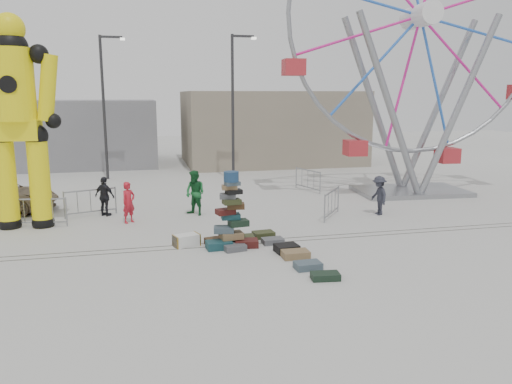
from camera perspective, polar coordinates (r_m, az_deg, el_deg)
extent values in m
plane|color=#9E9E99|center=(15.52, -4.67, -6.90)|extent=(90.00, 90.00, 0.00)
cube|color=#47443F|center=(16.08, -4.99, -6.24)|extent=(40.00, 0.04, 0.01)
cube|color=#47443F|center=(16.46, -5.19, -5.84)|extent=(40.00, 0.04, 0.01)
cube|color=gray|center=(35.87, 1.63, 7.42)|extent=(12.00, 8.00, 5.00)
cube|color=gray|center=(36.90, -19.27, 6.44)|extent=(10.00, 8.00, 4.40)
cylinder|color=#2D2D30|center=(28.09, -2.67, 9.47)|extent=(0.16, 0.16, 8.00)
cube|color=#2D2D30|center=(28.37, -1.50, 17.38)|extent=(1.20, 0.15, 0.12)
cube|color=silver|center=(28.49, -0.26, 17.15)|extent=(0.25, 0.25, 0.12)
cylinder|color=#2D2D30|center=(29.68, -16.99, 9.09)|extent=(0.16, 0.16, 8.00)
cube|color=#2D2D30|center=(29.80, -16.23, 16.66)|extent=(1.20, 0.15, 0.12)
cube|color=silver|center=(29.77, -15.02, 16.53)|extent=(0.25, 0.25, 0.12)
cube|color=#184249|center=(15.83, -4.25, -6.05)|extent=(0.83, 0.60, 0.26)
cube|color=#491613|center=(16.00, -1.10, -5.87)|extent=(0.80, 0.60, 0.24)
cube|color=#442B16|center=(16.30, -4.56, -5.62)|extent=(0.78, 0.62, 0.22)
cube|color=#343A1D|center=(16.46, -1.50, -5.38)|extent=(0.74, 0.53, 0.24)
cube|color=#55575C|center=(15.64, -2.45, -6.35)|extent=(0.74, 0.56, 0.20)
cube|color=black|center=(16.56, -3.15, -5.33)|extent=(0.69, 0.50, 0.22)
cube|color=olive|center=(15.98, -2.79, -4.98)|extent=(0.74, 0.54, 0.22)
cube|color=#445661|center=(15.90, -3.69, -4.29)|extent=(0.70, 0.54, 0.20)
cube|color=black|center=(15.89, -2.02, -3.55)|extent=(0.66, 0.50, 0.20)
cube|color=#184249|center=(15.96, -2.91, -2.79)|extent=(0.61, 0.41, 0.18)
cube|color=#491613|center=(15.84, -3.51, -2.25)|extent=(0.65, 0.53, 0.18)
cube|color=#442B16|center=(15.82, -2.33, -1.60)|extent=(0.59, 0.45, 0.18)
cube|color=#343A1D|center=(15.66, -2.79, -1.10)|extent=(0.59, 0.44, 0.16)
cube|color=#55575C|center=(15.73, -3.24, -0.46)|extent=(0.57, 0.45, 0.16)
cube|color=black|center=(15.66, -2.55, 0.04)|extent=(0.54, 0.41, 0.14)
cube|color=olive|center=(15.66, -3.05, 0.55)|extent=(0.49, 0.35, 0.14)
cube|color=#445661|center=(15.57, -2.72, 0.97)|extent=(0.50, 0.38, 0.12)
cylinder|color=navy|center=(15.56, -2.85, 1.78)|extent=(0.47, 0.47, 0.32)
sphere|color=black|center=(20.29, -26.28, -3.27)|extent=(0.79, 0.79, 0.79)
cylinder|color=#FBEA0D|center=(19.99, -26.65, 0.94)|extent=(0.73, 0.73, 3.34)
sphere|color=black|center=(19.80, -27.07, 5.70)|extent=(0.83, 0.83, 0.83)
sphere|color=black|center=(19.97, -23.13, -3.22)|extent=(0.79, 0.79, 0.79)
cylinder|color=#FBEA0D|center=(19.68, -23.47, 1.06)|extent=(0.73, 0.73, 3.34)
sphere|color=black|center=(19.48, -23.84, 5.90)|extent=(0.83, 0.83, 0.83)
cube|color=#FBEA0D|center=(19.62, -25.52, 6.40)|extent=(1.52, 0.94, 0.73)
cylinder|color=#FBEA0D|center=(19.59, -25.90, 10.96)|extent=(1.36, 1.36, 2.50)
sphere|color=black|center=(19.65, -26.22, 14.61)|extent=(1.15, 1.15, 1.15)
sphere|color=#FBEA0D|center=(19.71, -26.38, 16.41)|extent=(1.04, 1.04, 1.04)
sphere|color=black|center=(19.40, -23.59, 14.25)|extent=(0.67, 0.67, 0.67)
cylinder|color=#FBEA0D|center=(19.31, -22.71, 10.92)|extent=(0.89, 0.60, 2.35)
sphere|color=black|center=(19.30, -22.15, 7.54)|extent=(0.54, 0.54, 0.54)
cube|color=gray|center=(25.75, 17.20, 0.11)|extent=(5.42, 3.47, 0.21)
cylinder|color=gray|center=(23.76, 15.12, 9.24)|extent=(3.65, 0.55, 8.47)
cylinder|color=gray|center=(25.32, 22.11, 8.91)|extent=(3.65, 0.55, 8.47)
cylinder|color=gray|center=(25.48, 13.36, 9.42)|extent=(3.65, 0.55, 8.47)
cylinder|color=gray|center=(26.94, 20.02, 9.13)|extent=(3.65, 0.55, 8.47)
cylinder|color=white|center=(25.57, 18.30, 18.58)|extent=(1.19, 2.36, 1.04)
torus|color=gray|center=(25.57, 18.30, 18.58)|extent=(12.73, 1.05, 12.75)
cube|color=#AE252C|center=(25.52, 17.38, 3.33)|extent=(1.00, 1.00, 0.73)
cube|color=silver|center=(16.21, -7.96, -5.49)|extent=(0.91, 0.69, 0.37)
cube|color=#343A1D|center=(17.00, 0.87, -4.88)|extent=(0.75, 0.56, 0.21)
cube|color=#55575C|center=(16.35, 1.92, -5.60)|extent=(0.71, 0.50, 0.18)
cube|color=black|center=(15.49, 3.53, -6.45)|extent=(0.76, 0.64, 0.24)
cube|color=olive|center=(15.00, 4.54, -7.10)|extent=(0.80, 0.53, 0.22)
cube|color=#445661|center=(14.11, 5.95, -8.35)|extent=(0.76, 0.53, 0.20)
cube|color=black|center=(13.41, 7.93, -9.50)|extent=(0.79, 0.51, 0.18)
imported|color=red|center=(19.39, -14.36, -1.16)|extent=(0.68, 0.66, 1.57)
imported|color=#165A28|center=(20.13, -6.97, -0.11)|extent=(1.10, 1.11, 1.81)
imported|color=black|center=(20.75, -16.89, -0.48)|extent=(0.98, 0.87, 1.59)
imported|color=#252732|center=(20.69, 13.88, -0.38)|extent=(0.61, 1.03, 1.58)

